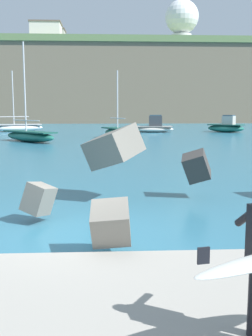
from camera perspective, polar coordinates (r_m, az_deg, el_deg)
ground_plane at (r=9.19m, az=-7.30°, el=-9.18°), size 400.00×400.00×0.00m
walkway_path at (r=5.47m, az=-10.60°, el=-20.62°), size 48.00×4.40×0.24m
breakwater_jetty at (r=11.22m, az=-14.37°, el=-0.71°), size 31.39×8.32×2.35m
boat_near_centre at (r=48.09m, az=3.79°, el=5.74°), size 5.20×2.57×2.03m
boat_mid_centre at (r=37.57m, az=-0.94°, el=4.95°), size 3.63×5.59×6.18m
boat_mid_right at (r=35.07m, az=-13.33°, el=4.44°), size 5.55×5.67×8.17m
boat_far_left at (r=50.93m, az=-14.87°, el=5.52°), size 6.11×3.61×7.16m
boat_far_centre at (r=49.39m, az=13.84°, el=5.63°), size 4.69×4.11×2.01m
headland_bluff at (r=95.18m, az=-6.66°, el=11.40°), size 84.72×38.83×15.90m
radar_dome at (r=97.39m, az=7.81°, el=19.77°), size 7.46×7.46×10.80m
station_building_west at (r=88.83m, az=-11.09°, el=18.04°), size 6.25×5.41×4.15m
station_building_central at (r=103.84m, az=-10.14°, el=17.01°), size 5.92×5.93×5.55m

